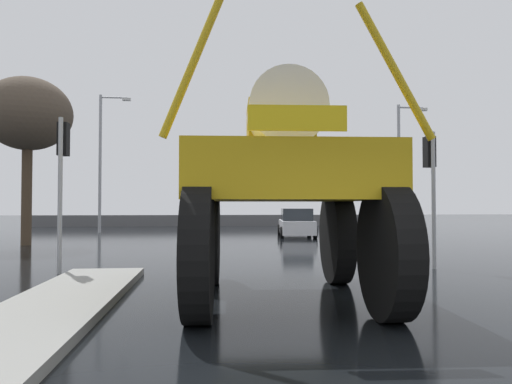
# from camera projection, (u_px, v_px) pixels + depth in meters

# --- Properties ---
(ground_plane) EXTENTS (120.00, 120.00, 0.00)m
(ground_plane) POSITION_uv_depth(u_px,v_px,m) (244.00, 241.00, 22.05)
(ground_plane) COLOR black
(median_island) EXTENTS (1.70, 11.50, 0.15)m
(median_island) POSITION_uv_depth(u_px,v_px,m) (10.00, 336.00, 5.82)
(median_island) COLOR gray
(median_island) RESTS_ON ground
(oversize_sprayer) EXTENTS (4.02, 5.54, 4.77)m
(oversize_sprayer) POSITION_uv_depth(u_px,v_px,m) (282.00, 187.00, 8.54)
(oversize_sprayer) COLOR black
(oversize_sprayer) RESTS_ON ground
(sedan_ahead) EXTENTS (2.20, 4.25, 1.52)m
(sedan_ahead) POSITION_uv_depth(u_px,v_px,m) (296.00, 223.00, 25.37)
(sedan_ahead) COLOR silver
(sedan_ahead) RESTS_ON ground
(traffic_signal_near_left) EXTENTS (0.24, 0.54, 3.89)m
(traffic_signal_near_left) POSITION_uv_depth(u_px,v_px,m) (62.00, 160.00, 11.83)
(traffic_signal_near_left) COLOR #A8AAAF
(traffic_signal_near_left) RESTS_ON ground
(traffic_signal_near_right) EXTENTS (0.24, 0.54, 3.68)m
(traffic_signal_near_right) POSITION_uv_depth(u_px,v_px,m) (430.00, 169.00, 12.77)
(traffic_signal_near_right) COLOR #A8AAAF
(traffic_signal_near_right) RESTS_ON ground
(streetlight_far_left) EXTENTS (1.92, 0.24, 8.57)m
(streetlight_far_left) POSITION_uv_depth(u_px,v_px,m) (102.00, 156.00, 29.15)
(streetlight_far_left) COLOR #A8AAAF
(streetlight_far_left) RESTS_ON ground
(streetlight_far_right) EXTENTS (1.83, 0.24, 7.64)m
(streetlight_far_right) POSITION_uv_depth(u_px,v_px,m) (401.00, 162.00, 27.72)
(streetlight_far_right) COLOR #A8AAAF
(streetlight_far_right) RESTS_ON ground
(bare_tree_left) EXTENTS (3.67, 3.67, 7.18)m
(bare_tree_left) POSITION_uv_depth(u_px,v_px,m) (28.00, 115.00, 20.12)
(bare_tree_left) COLOR #473828
(bare_tree_left) RESTS_ON ground
(roadside_barrier) EXTENTS (31.63, 0.24, 0.90)m
(roadside_barrier) POSITION_uv_depth(u_px,v_px,m) (229.00, 220.00, 38.49)
(roadside_barrier) COLOR #59595B
(roadside_barrier) RESTS_ON ground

